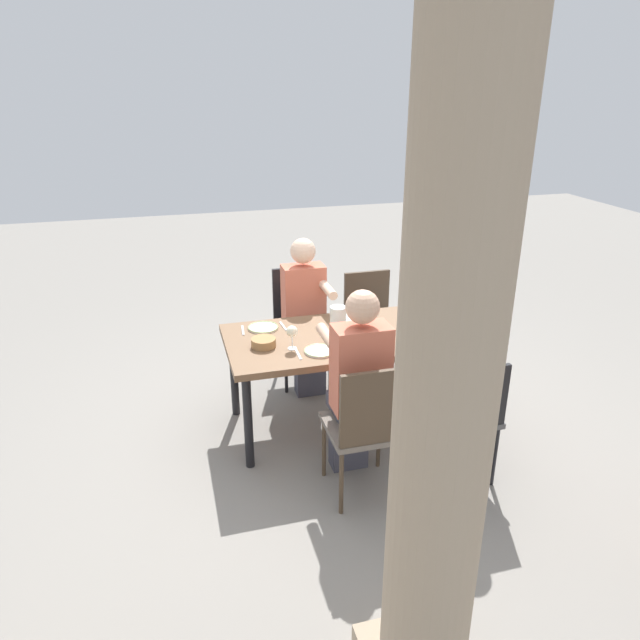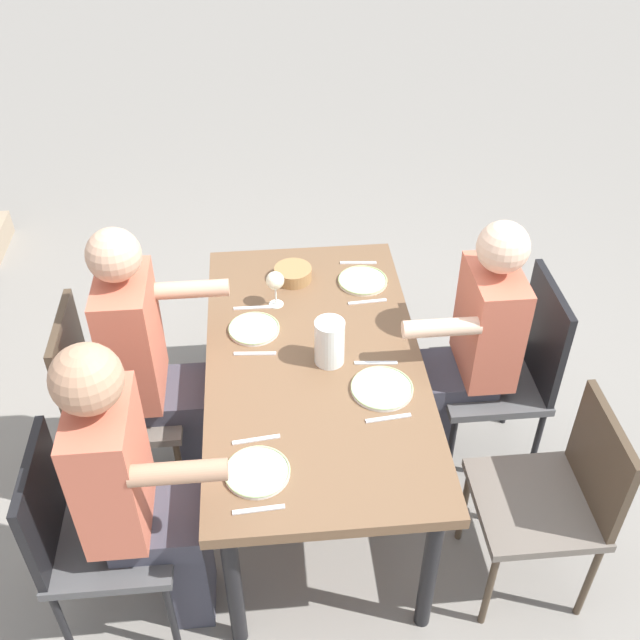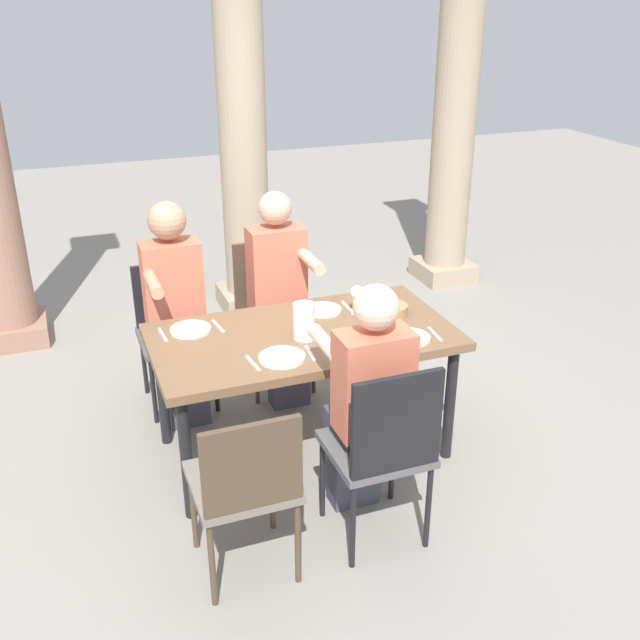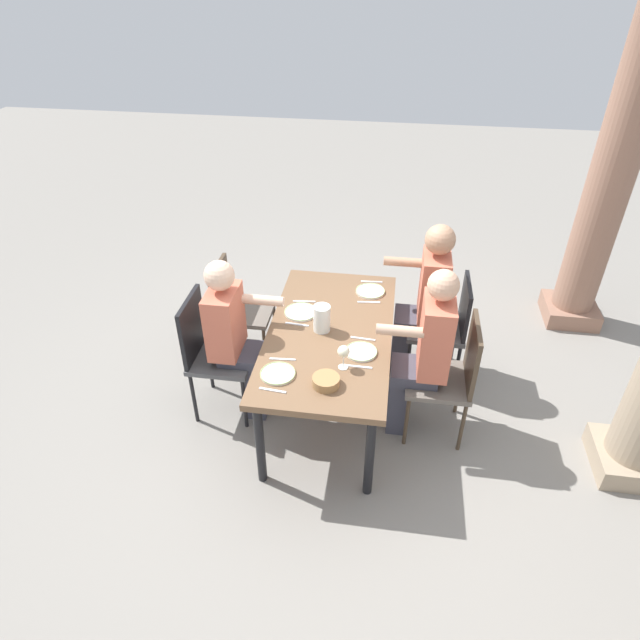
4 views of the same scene
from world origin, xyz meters
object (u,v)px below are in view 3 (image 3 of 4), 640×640
Objects in this scene: dining_table at (303,345)px; chair_west_south at (246,482)px; chair_mid_north at (271,306)px; plate_3 at (409,337)px; plate_2 at (323,310)px; stone_column_far at (456,105)px; wine_glass_2 at (357,293)px; water_pitcher at (304,323)px; diner_man_white at (366,398)px; plate_0 at (190,329)px; chair_mid_south at (384,444)px; stone_column_centre at (242,128)px; diner_guest_third at (176,305)px; chair_west_north at (173,325)px; plate_1 at (282,357)px; bread_basket at (393,310)px; diner_woman_green at (281,292)px.

chair_west_south is at bearing -123.43° from dining_table.
chair_mid_north reaches higher than chair_west_south.
plate_3 is at bearing 28.84° from chair_west_south.
stone_column_far is at bearing 44.66° from plate_2.
wine_glass_2 is 0.75× the size of plate_3.
stone_column_far is 15.98× the size of water_pitcher.
plate_0 is at bearing 125.18° from diner_man_white.
dining_table is 1.68× the size of chair_mid_south.
stone_column_centre is 17.57× the size of wine_glass_2.
diner_man_white is at bearing -90.12° from chair_mid_north.
stone_column_centre is 15.25× the size of water_pitcher.
water_pitcher reaches higher than chair_west_south.
chair_west_south is 1.51m from diner_guest_third.
diner_guest_third is 1.81m from stone_column_centre.
chair_mid_north is at bearing 17.35° from diner_guest_third.
stone_column_far is at bearing 25.21° from chair_west_north.
plate_1 is 1.07× the size of plate_3.
chair_mid_south is at bearing -96.42° from plate_2.
diner_man_white is 0.86m from bread_basket.
dining_table is 0.57m from plate_3.
diner_man_white is at bearing -98.01° from plate_2.
wine_glass_2 reaches higher than plate_2.
stone_column_far is 13.81× the size of plate_0.
stone_column_centre is at bearing 78.80° from plate_1.
plate_0 is at bearing -136.12° from chair_mid_north.
chair_mid_south is at bearing -93.59° from stone_column_centre.
diner_woman_green is 0.72m from water_pitcher.
chair_west_south is (-0.56, -0.85, -0.15)m from dining_table.
stone_column_centre is (0.82, 2.94, 0.94)m from chair_west_south.
chair_mid_north is 4.19× the size of plate_0.
chair_west_south is at bearing -89.89° from diner_guest_third.
chair_mid_north is 3.94× the size of plate_1.
plate_3 is (0.42, 0.39, 0.06)m from diner_man_white.
plate_0 is 1.33× the size of wine_glass_2.
diner_woman_green reaches higher than bread_basket.
dining_table is 1.85× the size of chair_west_north.
wine_glass_2 is at bearing -86.92° from stone_column_centre.
stone_column_far is at bearing 56.10° from plate_3.
diner_man_white is 5.34× the size of plate_1.
diner_woman_green is at bearing 106.05° from plate_2.
stone_column_far is 13.86× the size of plate_3.
stone_column_centre is at bearing 95.70° from plate_3.
dining_table is 3.07m from stone_column_far.
chair_mid_north is 1.52m from diner_man_white.
bread_basket reaches higher than plate_2.
chair_west_north is 5.19× the size of wine_glass_2.
dining_table is at bearing 96.77° from diner_man_white.
stone_column_far is at bearing 35.04° from plate_0.
chair_west_north is at bearing 90.00° from chair_west_south.
chair_west_north is at bearing 108.43° from plate_1.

